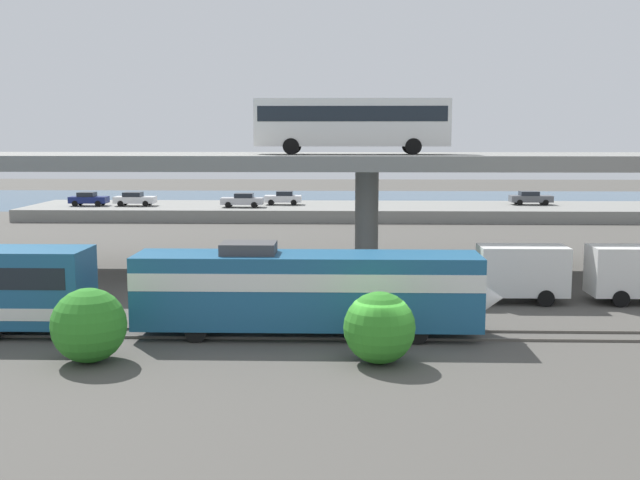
# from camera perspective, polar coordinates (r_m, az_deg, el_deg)

# --- Properties ---
(ground_plane) EXTENTS (260.00, 260.00, 0.00)m
(ground_plane) POSITION_cam_1_polar(r_m,az_deg,el_deg) (30.87, 4.57, -8.96)
(ground_plane) COLOR #4C4944
(rail_strip_near) EXTENTS (110.00, 0.12, 0.12)m
(rail_strip_near) POSITION_cam_1_polar(r_m,az_deg,el_deg) (33.98, 4.29, -7.29)
(rail_strip_near) COLOR #59544C
(rail_strip_near) RESTS_ON ground_plane
(rail_strip_far) EXTENTS (110.00, 0.12, 0.12)m
(rail_strip_far) POSITION_cam_1_polar(r_m,az_deg,el_deg) (35.41, 4.18, -6.68)
(rail_strip_far) COLOR #59544C
(rail_strip_far) RESTS_ON ground_plane
(train_locomotive) EXTENTS (16.23, 3.04, 4.18)m
(train_locomotive) POSITION_cam_1_polar(r_m,az_deg,el_deg) (34.19, 0.34, -3.51)
(train_locomotive) COLOR #1E5984
(train_locomotive) RESTS_ON ground_plane
(highway_overpass) EXTENTS (96.00, 11.37, 7.70)m
(highway_overpass) POSITION_cam_1_polar(r_m,az_deg,el_deg) (49.59, 3.49, 5.64)
(highway_overpass) COLOR gray
(highway_overpass) RESTS_ON ground_plane
(transit_bus_on_overpass) EXTENTS (12.00, 2.68, 3.40)m
(transit_bus_on_overpass) POSITION_cam_1_polar(r_m,az_deg,el_deg) (48.53, 2.35, 8.78)
(transit_bus_on_overpass) COLOR silver
(transit_bus_on_overpass) RESTS_ON highway_overpass
(service_truck_west) EXTENTS (6.80, 2.46, 3.04)m
(service_truck_west) POSITION_cam_1_polar(r_m,az_deg,el_deg) (42.40, 13.53, -2.30)
(service_truck_west) COLOR #0C4C26
(service_truck_west) RESTS_ON ground_plane
(pier_parking_lot) EXTENTS (71.71, 12.92, 1.29)m
(pier_parking_lot) POSITION_cam_1_polar(r_m,az_deg,el_deg) (84.95, 2.71, 2.14)
(pier_parking_lot) COLOR gray
(pier_parking_lot) RESTS_ON ground_plane
(parked_car_0) EXTENTS (4.57, 1.98, 1.50)m
(parked_car_0) POSITION_cam_1_polar(r_m,az_deg,el_deg) (88.60, 15.27, 3.02)
(parked_car_0) COLOR #515459
(parked_car_0) RESTS_ON pier_parking_lot
(parked_car_1) EXTENTS (4.03, 1.97, 1.50)m
(parked_car_1) POSITION_cam_1_polar(r_m,az_deg,el_deg) (85.62, -2.73, 3.13)
(parked_car_1) COLOR silver
(parked_car_1) RESTS_ON pier_parking_lot
(parked_car_2) EXTENTS (4.04, 1.93, 1.50)m
(parked_car_2) POSITION_cam_1_polar(r_m,az_deg,el_deg) (87.78, -16.71, 2.93)
(parked_car_2) COLOR navy
(parked_car_2) RESTS_ON pier_parking_lot
(parked_car_3) EXTENTS (4.39, 2.00, 1.50)m
(parked_car_3) POSITION_cam_1_polar(r_m,az_deg,el_deg) (86.47, -13.52, 2.97)
(parked_car_3) COLOR silver
(parked_car_3) RESTS_ON pier_parking_lot
(parked_car_4) EXTENTS (4.45, 1.86, 1.50)m
(parked_car_4) POSITION_cam_1_polar(r_m,az_deg,el_deg) (82.88, -5.74, 2.95)
(parked_car_4) COLOR #B7B7BC
(parked_car_4) RESTS_ON pier_parking_lot
(harbor_water) EXTENTS (140.00, 36.00, 0.01)m
(harbor_water) POSITION_cam_1_polar(r_m,az_deg,el_deg) (107.91, 2.49, 2.97)
(harbor_water) COLOR #385B7A
(harbor_water) RESTS_ON ground_plane
(shrub_left) EXTENTS (2.95, 2.95, 2.95)m
(shrub_left) POSITION_cam_1_polar(r_m,az_deg,el_deg) (31.72, -16.69, -6.05)
(shrub_left) COLOR #2E8326
(shrub_left) RESTS_ON ground_plane
(shrub_right) EXTENTS (2.83, 2.83, 2.83)m
(shrub_right) POSITION_cam_1_polar(r_m,az_deg,el_deg) (30.37, 4.40, -6.47)
(shrub_right) COLOR #318826
(shrub_right) RESTS_ON ground_plane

